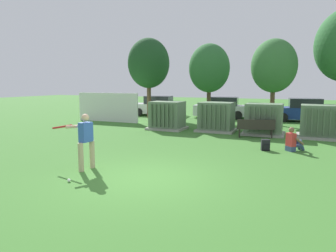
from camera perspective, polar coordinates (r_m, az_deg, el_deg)
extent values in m
plane|color=#3D752D|center=(8.79, -4.27, -9.68)|extent=(96.00, 96.00, 0.00)
cube|color=white|center=(21.87, -11.17, 3.44)|extent=(4.80, 0.12, 2.00)
cube|color=#9E9B93|center=(17.92, -0.13, -0.40)|extent=(2.10, 1.70, 0.12)
cube|color=#607A5B|center=(17.82, -0.13, 2.18)|extent=(1.80, 1.40, 1.50)
cube|color=#52684E|center=(17.41, -3.07, 2.03)|extent=(0.06, 0.12, 1.27)
cube|color=#52684E|center=(17.30, -2.31, 1.99)|extent=(0.06, 0.12, 1.27)
cube|color=#52684E|center=(17.19, -1.55, 1.96)|extent=(0.06, 0.12, 1.27)
cube|color=#52684E|center=(17.08, -0.77, 1.92)|extent=(0.06, 0.12, 1.27)
cube|color=#52684E|center=(16.98, 0.01, 1.89)|extent=(0.06, 0.12, 1.27)
cube|color=#52684E|center=(16.88, 0.80, 1.85)|extent=(0.06, 0.12, 1.27)
cube|color=#9E9B93|center=(17.37, 8.95, -0.76)|extent=(2.10, 1.70, 0.12)
cube|color=#607A5B|center=(17.27, 9.01, 1.89)|extent=(1.80, 1.40, 1.50)
cube|color=#52684E|center=(16.72, 6.23, 1.75)|extent=(0.06, 0.12, 1.27)
cube|color=#52684E|center=(16.64, 7.07, 1.71)|extent=(0.06, 0.12, 1.27)
cube|color=#52684E|center=(16.57, 7.92, 1.66)|extent=(0.06, 0.12, 1.27)
cube|color=#52684E|center=(16.51, 8.77, 1.62)|extent=(0.06, 0.12, 1.27)
cube|color=#52684E|center=(16.44, 9.63, 1.58)|extent=(0.06, 0.12, 1.27)
cube|color=#52684E|center=(16.38, 10.49, 1.54)|extent=(0.06, 0.12, 1.27)
cube|color=#9E9B93|center=(16.80, 17.29, -1.32)|extent=(2.10, 1.70, 0.12)
cube|color=#607A5B|center=(16.70, 17.40, 1.42)|extent=(1.80, 1.40, 1.50)
cube|color=#52684E|center=(16.03, 14.84, 1.26)|extent=(0.06, 0.12, 1.27)
cube|color=#52684E|center=(15.99, 15.74, 1.22)|extent=(0.06, 0.12, 1.27)
cube|color=#52684E|center=(15.96, 16.64, 1.17)|extent=(0.06, 0.12, 1.27)
cube|color=#52684E|center=(15.93, 17.55, 1.12)|extent=(0.06, 0.12, 1.27)
cube|color=#52684E|center=(15.91, 18.46, 1.07)|extent=(0.06, 0.12, 1.27)
cube|color=#52684E|center=(15.89, 19.38, 1.02)|extent=(0.06, 0.12, 1.27)
cube|color=#9E9B93|center=(16.79, 26.29, -1.80)|extent=(2.10, 1.70, 0.12)
cube|color=#607A5B|center=(16.68, 26.46, 0.95)|extent=(1.80, 1.40, 1.50)
cube|color=#52684E|center=(15.91, 24.29, 0.77)|extent=(0.06, 0.12, 1.27)
cube|color=#52684E|center=(15.91, 25.20, 0.72)|extent=(0.06, 0.12, 1.27)
cube|color=#52684E|center=(15.92, 26.12, 0.67)|extent=(0.06, 0.12, 1.27)
cube|color=#52684E|center=(15.93, 27.03, 0.62)|extent=(0.06, 0.12, 1.27)
cube|color=#52684E|center=(15.95, 27.95, 0.57)|extent=(0.06, 0.12, 1.27)
cube|color=#2D2823|center=(15.69, 15.95, -0.47)|extent=(1.84, 0.83, 0.05)
cube|color=#2D2823|center=(15.48, 16.06, 0.34)|extent=(1.75, 0.48, 0.44)
cylinder|color=#2D2823|center=(15.79, 13.10, -1.18)|extent=(0.06, 0.06, 0.42)
cylinder|color=#2D2823|center=(15.96, 18.59, -1.29)|extent=(0.06, 0.06, 0.42)
cylinder|color=#2D2823|center=(15.51, 13.16, -1.35)|extent=(0.06, 0.06, 0.42)
cylinder|color=#2D2823|center=(15.69, 18.75, -1.46)|extent=(0.06, 0.06, 0.42)
cylinder|color=tan|center=(9.68, -15.88, -5.62)|extent=(0.16, 0.16, 0.88)
cylinder|color=tan|center=(10.01, -13.91, -5.10)|extent=(0.16, 0.16, 0.88)
cube|color=#3359B2|center=(9.71, -15.04, -1.10)|extent=(0.28, 0.42, 0.60)
sphere|color=#DBAD89|center=(9.65, -15.13, 1.51)|extent=(0.23, 0.23, 0.23)
cylinder|color=#DBAD89|center=(9.89, -16.98, -0.07)|extent=(0.32, 0.53, 0.09)
cylinder|color=#DBAD89|center=(10.01, -16.23, 0.05)|extent=(0.21, 0.55, 0.09)
cylinder|color=red|center=(10.46, -19.15, -0.15)|extent=(0.85, 0.16, 0.21)
sphere|color=red|center=(10.14, -17.59, 0.09)|extent=(0.08, 0.08, 0.08)
sphere|color=white|center=(8.87, -17.94, -9.60)|extent=(0.09, 0.09, 0.09)
cube|color=#384C75|center=(13.08, 21.80, -3.92)|extent=(0.41, 0.41, 0.20)
cube|color=red|center=(13.02, 21.88, -2.37)|extent=(0.41, 0.41, 0.52)
sphere|color=brown|center=(12.96, 21.97, -0.67)|extent=(0.22, 0.22, 0.22)
cylinder|color=#384C75|center=(13.28, 22.28, -3.24)|extent=(0.42, 0.40, 0.13)
cylinder|color=#384C75|center=(13.43, 22.99, -3.14)|extent=(0.30, 0.29, 0.46)
cylinder|color=#384C75|center=(13.14, 22.86, -3.39)|extent=(0.42, 0.40, 0.13)
cylinder|color=#384C75|center=(13.29, 23.58, -3.29)|extent=(0.30, 0.29, 0.46)
cylinder|color=brown|center=(13.34, 21.93, -2.32)|extent=(0.36, 0.34, 0.32)
cylinder|color=brown|center=(13.00, 23.27, -2.65)|extent=(0.36, 0.34, 0.32)
cube|color=black|center=(12.86, 17.65, -3.37)|extent=(0.37, 0.29, 0.44)
cube|color=black|center=(12.75, 17.77, -3.78)|extent=(0.23, 0.13, 0.22)
cylinder|color=brown|center=(23.85, -3.55, 4.63)|extent=(0.32, 0.32, 2.58)
ellipsoid|color=#1E4723|center=(23.86, -3.61, 11.57)|extent=(3.17, 3.17, 3.77)
cylinder|color=#4C3828|center=(21.75, 7.55, 3.87)|extent=(0.28, 0.28, 2.28)
ellipsoid|color=#2D6633|center=(21.72, 7.68, 10.62)|extent=(2.81, 2.81, 3.34)
cylinder|color=brown|center=(21.05, 18.77, 3.44)|extent=(0.29, 0.29, 2.32)
ellipsoid|color=#387038|center=(21.03, 19.09, 10.53)|extent=(2.86, 2.86, 3.40)
cube|color=silver|center=(25.68, -2.07, 3.29)|extent=(4.40, 2.27, 0.80)
cube|color=#262B33|center=(25.59, -1.76, 4.89)|extent=(2.30, 1.84, 0.64)
cylinder|color=black|center=(25.34, -5.46, 2.60)|extent=(0.66, 0.31, 0.64)
cylinder|color=black|center=(26.93, -4.16, 2.93)|extent=(0.66, 0.31, 0.64)
cylinder|color=black|center=(24.52, 0.23, 2.46)|extent=(0.66, 0.31, 0.64)
cylinder|color=black|center=(26.16, 1.22, 2.80)|extent=(0.66, 0.31, 0.64)
cube|color=silver|center=(24.18, 9.94, 2.88)|extent=(4.37, 2.17, 0.80)
cube|color=#262B33|center=(24.11, 10.34, 4.58)|extent=(2.27, 1.79, 0.64)
cylinder|color=black|center=(23.57, 6.52, 2.19)|extent=(0.66, 0.29, 0.64)
cylinder|color=black|center=(25.24, 7.24, 2.55)|extent=(0.66, 0.29, 0.64)
cylinder|color=black|center=(23.24, 12.85, 1.96)|extent=(0.66, 0.29, 0.64)
cylinder|color=black|center=(24.92, 13.15, 2.34)|extent=(0.66, 0.29, 0.64)
cube|color=navy|center=(23.58, 23.68, 2.21)|extent=(4.37, 2.16, 0.80)
cube|color=#262B33|center=(23.54, 24.14, 3.94)|extent=(2.26, 1.79, 0.64)
cylinder|color=black|center=(22.64, 20.60, 1.50)|extent=(0.66, 0.29, 0.64)
cylinder|color=black|center=(24.33, 20.38, 1.92)|extent=(0.66, 0.29, 0.64)
cylinder|color=black|center=(22.95, 27.10, 1.21)|extent=(0.66, 0.29, 0.64)
cylinder|color=black|center=(24.62, 26.44, 1.65)|extent=(0.66, 0.29, 0.64)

